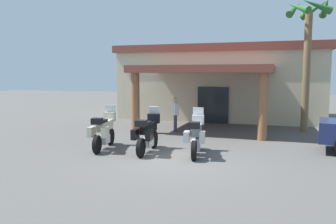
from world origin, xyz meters
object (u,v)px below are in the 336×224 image
(motorcycle_black, at_px, (147,133))
(pedestrian, at_px, (175,112))
(palm_tree_near_portico, at_px, (308,36))
(motorcycle_cream, at_px, (104,131))
(motel_building, at_px, (222,82))
(motorcycle_silver, at_px, (196,135))

(motorcycle_black, bearing_deg, pedestrian, 0.49)
(palm_tree_near_portico, bearing_deg, motorcycle_cream, -141.58)
(motorcycle_black, height_order, palm_tree_near_portico, palm_tree_near_portico)
(motel_building, relative_size, motorcycle_silver, 5.90)
(motel_building, xyz_separation_m, pedestrian, (-1.53, -6.53, -1.36))
(motel_building, height_order, motorcycle_silver, motel_building)
(motorcycle_silver, bearing_deg, motorcycle_cream, 83.95)
(motorcycle_cream, bearing_deg, motorcycle_silver, -97.54)
(motorcycle_silver, relative_size, pedestrian, 1.31)
(motel_building, distance_m, motorcycle_silver, 11.20)
(motorcycle_black, xyz_separation_m, pedestrian, (-0.10, 4.59, 0.28))
(motorcycle_silver, xyz_separation_m, palm_tree_near_portico, (4.30, 6.28, 3.97))
(motel_building, xyz_separation_m, motorcycle_black, (-1.44, -11.12, -1.64))
(motorcycle_black, relative_size, palm_tree_near_portico, 0.34)
(motel_building, relative_size, palm_tree_near_portico, 1.98)
(motorcycle_cream, bearing_deg, pedestrian, -27.46)
(motorcycle_black, distance_m, motorcycle_silver, 1.79)
(motel_building, distance_m, motorcycle_cream, 11.61)
(motorcycle_silver, distance_m, pedestrian, 4.93)
(pedestrian, bearing_deg, motorcycle_black, -93.85)
(motorcycle_black, bearing_deg, motorcycle_silver, -89.18)
(palm_tree_near_portico, bearing_deg, pedestrian, -164.31)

